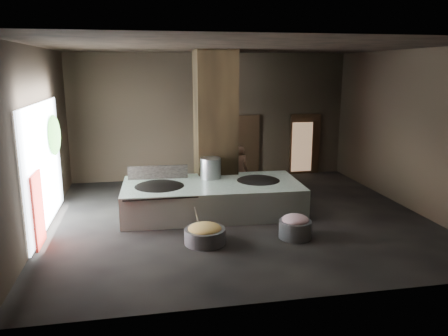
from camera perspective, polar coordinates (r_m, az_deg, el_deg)
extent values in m
cube|color=black|center=(12.08, 1.84, -6.54)|extent=(10.00, 9.00, 0.10)
cube|color=black|center=(11.40, 2.01, 15.81)|extent=(10.00, 9.00, 0.10)
cube|color=black|center=(15.95, -1.69, 6.72)|extent=(10.00, 0.10, 4.50)
cube|color=black|center=(7.23, 9.86, -1.09)|extent=(10.00, 0.10, 4.50)
cube|color=black|center=(11.52, -23.44, 3.25)|extent=(0.10, 9.00, 4.50)
cube|color=black|center=(13.55, 23.32, 4.56)|extent=(0.10, 9.00, 4.50)
cube|color=black|center=(13.31, -1.15, 5.48)|extent=(1.20, 1.20, 4.50)
cube|color=silver|center=(12.27, -1.58, -3.89)|extent=(5.00, 2.55, 0.85)
cube|color=black|center=(12.16, -1.59, -2.14)|extent=(4.80, 2.30, 0.03)
ellipsoid|color=black|center=(11.99, -8.41, -2.82)|extent=(1.55, 1.55, 0.43)
cylinder|color=black|center=(11.97, -8.42, -2.50)|extent=(1.58, 1.58, 0.05)
ellipsoid|color=black|center=(12.50, 4.50, -2.06)|extent=(1.44, 1.44, 0.41)
cylinder|color=black|center=(12.48, 4.50, -1.75)|extent=(1.47, 1.47, 0.05)
cylinder|color=#A2A7AA|center=(12.62, -1.78, -0.11)|extent=(0.60, 0.60, 0.64)
cube|color=black|center=(12.69, -8.62, -0.63)|extent=(1.71, 0.14, 0.43)
imported|color=brown|center=(14.14, 2.02, -0.16)|extent=(0.57, 0.38, 1.55)
cylinder|color=slate|center=(10.25, -2.52, -8.85)|extent=(0.99, 0.99, 0.35)
ellipsoid|color=#9FAC53|center=(10.19, -2.53, -7.94)|extent=(0.78, 0.78, 0.24)
cylinder|color=#A2A7AA|center=(10.24, -3.50, -6.65)|extent=(0.20, 0.35, 0.68)
cylinder|color=slate|center=(10.68, 9.26, -7.88)|extent=(0.88, 0.88, 0.43)
ellipsoid|color=#B66D7C|center=(10.60, 9.31, -6.68)|extent=(0.64, 0.64, 0.25)
cube|color=black|center=(16.25, 2.57, 2.73)|extent=(1.18, 0.08, 2.38)
cube|color=#8C6647|center=(16.51, 2.72, 2.72)|extent=(0.76, 0.04, 1.79)
cube|color=black|center=(16.96, 10.50, 2.96)|extent=(1.18, 0.08, 2.38)
cube|color=#8C6647|center=(16.82, 10.14, 2.72)|extent=(0.79, 0.04, 1.87)
cube|color=white|center=(11.81, -22.48, 0.33)|extent=(0.04, 4.20, 3.10)
cube|color=maroon|center=(10.75, -23.11, -5.06)|extent=(0.05, 0.90, 1.70)
ellipsoid|color=#194714|center=(12.75, -21.32, 4.04)|extent=(0.28, 1.10, 1.10)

